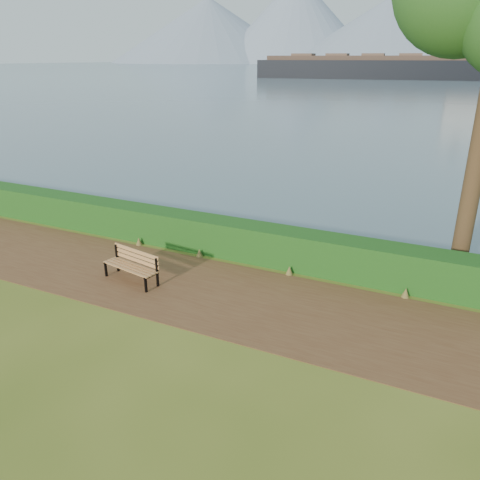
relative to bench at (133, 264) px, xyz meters
The scene contains 7 objects.
ground 1.91m from the bench, ahead, with size 140.00×140.00×0.00m, color #4D5E1A.
path 1.93m from the bench, ahead, with size 40.00×3.40×0.01m, color brown.
hedge 3.16m from the bench, 54.02° to the left, with size 32.00×0.85×1.00m, color #144413.
water 259.96m from the bench, 89.59° to the left, with size 700.00×510.00×0.00m, color #496875.
mountains 406.99m from the bench, 91.03° to the left, with size 585.00×190.00×70.00m.
bench is the anchor object (origin of this frame).
cargo_ship 122.09m from the bench, 95.96° to the left, with size 63.51×16.81×19.07m.
Camera 1 is at (5.17, -8.47, 5.30)m, focal length 35.00 mm.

